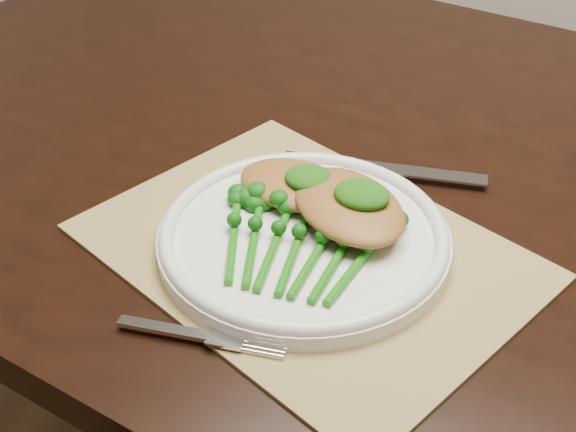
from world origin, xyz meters
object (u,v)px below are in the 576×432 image
at_px(chicken_fillet_left, 295,185).
at_px(broccolini_bundle, 294,251).
at_px(dinner_plate, 304,237).
at_px(dining_table, 420,402).
at_px(placemat, 307,251).

xyz_separation_m(chicken_fillet_left, broccolini_bundle, (0.04, -0.09, -0.01)).
relative_size(dinner_plate, chicken_fillet_left, 2.32).
relative_size(dining_table, placemat, 4.25).
height_order(dining_table, broccolini_bundle, broccolini_bundle).
bearing_deg(dinner_plate, chicken_fillet_left, 120.96).
relative_size(chicken_fillet_left, broccolini_bundle, 0.68).
xyz_separation_m(dinner_plate, chicken_fillet_left, (-0.03, 0.06, 0.02)).
bearing_deg(dinner_plate, dining_table, 62.64).
distance_m(dinner_plate, chicken_fillet_left, 0.07).
xyz_separation_m(dining_table, chicken_fillet_left, (-0.13, -0.13, 0.40)).
xyz_separation_m(placemat, chicken_fillet_left, (-0.04, 0.06, 0.03)).
distance_m(placemat, broccolini_bundle, 0.04).
relative_size(placemat, chicken_fillet_left, 3.37).
bearing_deg(chicken_fillet_left, dining_table, 50.87).
bearing_deg(dining_table, broccolini_bundle, -104.80).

